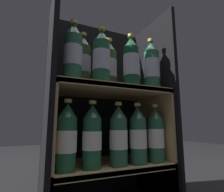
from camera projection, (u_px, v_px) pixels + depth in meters
fridge_back_wall at (96, 105)px, 1.02m from camera, size 0.58×0.02×0.96m
fridge_side_left at (48, 98)px, 0.75m from camera, size 0.02×0.37×0.96m
fridge_side_right at (154, 104)px, 0.98m from camera, size 0.02×0.37×0.96m
shelf_lower at (109, 171)px, 0.80m from camera, size 0.54×0.33×0.20m
shelf_upper at (108, 121)px, 0.84m from camera, size 0.54×0.33×0.54m
bottle_upper_front_0 at (73, 53)px, 0.72m from camera, size 0.08×0.08×0.27m
bottle_upper_front_1 at (101, 58)px, 0.78m from camera, size 0.08×0.08×0.27m
bottle_upper_front_2 at (131, 63)px, 0.84m from camera, size 0.08×0.08×0.27m
bottle_upper_front_3 at (152, 67)px, 0.89m from camera, size 0.08×0.08×0.27m
bottle_upper_back_0 at (83, 62)px, 0.83m from camera, size 0.08×0.08×0.27m
bottle_upper_back_1 at (110, 66)px, 0.88m from camera, size 0.08×0.08×0.27m
bottle_upper_back_2 at (133, 70)px, 0.94m from camera, size 0.08×0.08×0.27m
bottle_lower_front_0 at (67, 138)px, 0.66m from camera, size 0.08×0.08×0.27m
bottle_lower_front_1 at (92, 137)px, 0.70m from camera, size 0.08×0.08×0.27m
bottle_lower_front_2 at (119, 136)px, 0.75m from camera, size 0.08×0.08×0.27m
bottle_lower_front_3 at (138, 136)px, 0.79m from camera, size 0.08×0.08×0.27m
bottle_lower_front_4 at (156, 135)px, 0.83m from camera, size 0.08×0.08×0.27m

